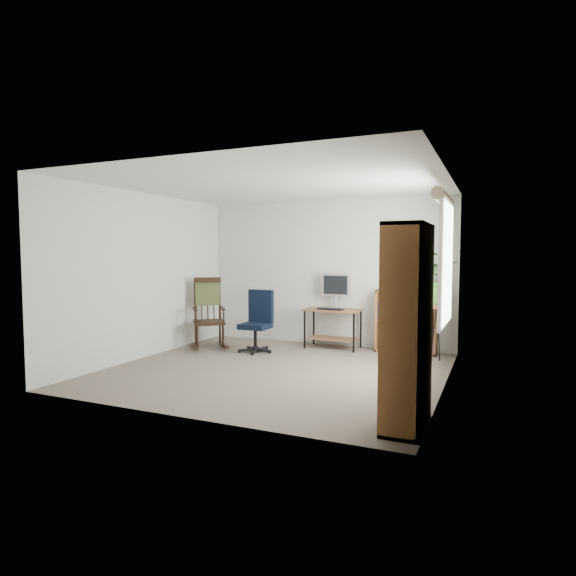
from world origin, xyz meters
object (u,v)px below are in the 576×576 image
at_px(desk, 333,329).
at_px(tall_bookshelf, 407,326).
at_px(office_chair, 255,321).
at_px(rocking_chair, 209,313).
at_px(low_bookshelf, 406,322).

xyz_separation_m(desk, tall_bookshelf, (1.70, -3.11, 0.57)).
relative_size(office_chair, rocking_chair, 0.84).
xyz_separation_m(desk, low_bookshelf, (1.14, 0.12, 0.16)).
height_order(desk, tall_bookshelf, tall_bookshelf).
height_order(rocking_chair, low_bookshelf, rocking_chair).
distance_m(rocking_chair, low_bookshelf, 3.11).
xyz_separation_m(desk, office_chair, (-0.99, -0.79, 0.17)).
xyz_separation_m(low_bookshelf, tall_bookshelf, (0.56, -3.23, 0.41)).
bearing_deg(desk, rocking_chair, -156.77).
height_order(office_chair, rocking_chair, rocking_chair).
height_order(office_chair, tall_bookshelf, tall_bookshelf).
bearing_deg(rocking_chair, low_bookshelf, -21.21).
bearing_deg(low_bookshelf, tall_bookshelf, -80.17).
relative_size(desk, office_chair, 0.91).
bearing_deg(rocking_chair, desk, -14.92).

